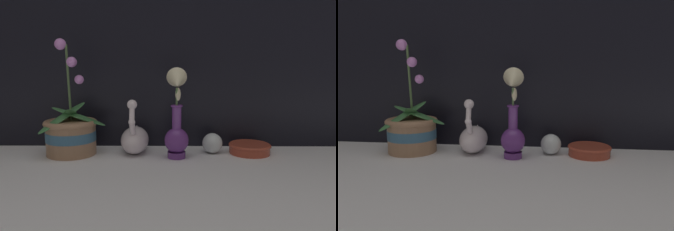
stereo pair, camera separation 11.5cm
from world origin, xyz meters
TOP-DOWN VIEW (x-y plane):
  - ground_plane at (0.00, 0.00)m, footprint 2.80×2.80m
  - orchid_potted_plant at (-0.33, 0.10)m, footprint 0.23×0.23m
  - swan_figurine at (-0.10, 0.12)m, footprint 0.10×0.19m
  - blue_vase at (0.05, 0.05)m, footprint 0.08×0.11m
  - glass_sphere at (0.18, 0.12)m, footprint 0.07×0.07m
  - amber_dish at (0.31, 0.11)m, footprint 0.15×0.15m

SIDE VIEW (x-z plane):
  - ground_plane at x=0.00m, z-range 0.00..0.00m
  - amber_dish at x=0.31m, z-range 0.00..0.04m
  - glass_sphere at x=0.18m, z-range 0.00..0.07m
  - swan_figurine at x=-0.10m, z-range -0.05..0.15m
  - orchid_potted_plant at x=-0.33m, z-range -0.12..0.28m
  - blue_vase at x=0.05m, z-range -0.02..0.28m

